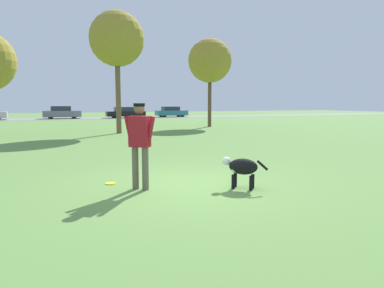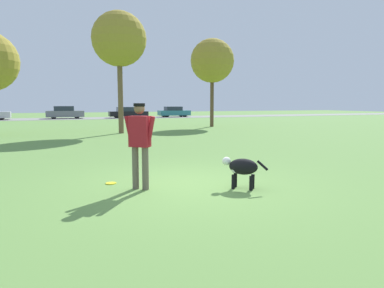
{
  "view_description": "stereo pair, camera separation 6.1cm",
  "coord_description": "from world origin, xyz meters",
  "px_view_note": "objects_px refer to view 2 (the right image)",
  "views": [
    {
      "loc": [
        -2.49,
        -6.55,
        1.69
      ],
      "look_at": [
        0.05,
        -0.4,
        0.9
      ],
      "focal_mm": 32.0,
      "sensor_mm": 36.0,
      "label": 1
    },
    {
      "loc": [
        -2.43,
        -6.57,
        1.69
      ],
      "look_at": [
        0.05,
        -0.4,
        0.9
      ],
      "focal_mm": 32.0,
      "sensor_mm": 36.0,
      "label": 2
    }
  ],
  "objects_px": {
    "dog": "(242,168)",
    "parked_car_grey": "(65,113)",
    "tree_mid_center": "(119,40)",
    "parked_car_teal": "(174,112)",
    "person": "(140,139)",
    "tree_far_right": "(212,61)",
    "parked_car_black": "(128,113)",
    "frisbee": "(111,183)"
  },
  "relations": [
    {
      "from": "frisbee",
      "to": "parked_car_black",
      "type": "xyz_separation_m",
      "value": [
        6.99,
        32.78,
        0.61
      ]
    },
    {
      "from": "frisbee",
      "to": "tree_far_right",
      "type": "bearing_deg",
      "value": 57.99
    },
    {
      "from": "tree_far_right",
      "to": "parked_car_teal",
      "type": "distance_m",
      "value": 18.71
    },
    {
      "from": "dog",
      "to": "parked_car_teal",
      "type": "relative_size",
      "value": 0.19
    },
    {
      "from": "tree_mid_center",
      "to": "parked_car_grey",
      "type": "xyz_separation_m",
      "value": [
        -2.38,
        21.08,
        -4.52
      ]
    },
    {
      "from": "tree_far_right",
      "to": "tree_mid_center",
      "type": "height_order",
      "value": "tree_mid_center"
    },
    {
      "from": "parked_car_teal",
      "to": "person",
      "type": "bearing_deg",
      "value": -108.75
    },
    {
      "from": "dog",
      "to": "parked_car_black",
      "type": "xyz_separation_m",
      "value": [
        4.63,
        34.17,
        0.19
      ]
    },
    {
      "from": "person",
      "to": "frisbee",
      "type": "relative_size",
      "value": 7.38
    },
    {
      "from": "parked_car_black",
      "to": "parked_car_teal",
      "type": "height_order",
      "value": "parked_car_teal"
    },
    {
      "from": "person",
      "to": "tree_mid_center",
      "type": "distance_m",
      "value": 13.79
    },
    {
      "from": "person",
      "to": "frisbee",
      "type": "height_order",
      "value": "person"
    },
    {
      "from": "tree_far_right",
      "to": "parked_car_black",
      "type": "xyz_separation_m",
      "value": [
        -2.61,
        17.42,
        -4.07
      ]
    },
    {
      "from": "parked_car_grey",
      "to": "parked_car_teal",
      "type": "relative_size",
      "value": 1.04
    },
    {
      "from": "tree_mid_center",
      "to": "parked_car_black",
      "type": "height_order",
      "value": "tree_mid_center"
    },
    {
      "from": "parked_car_grey",
      "to": "parked_car_teal",
      "type": "height_order",
      "value": "parked_car_grey"
    },
    {
      "from": "parked_car_grey",
      "to": "parked_car_teal",
      "type": "distance_m",
      "value": 12.76
    },
    {
      "from": "parked_car_black",
      "to": "dog",
      "type": "bearing_deg",
      "value": -96.37
    },
    {
      "from": "tree_far_right",
      "to": "parked_car_teal",
      "type": "xyz_separation_m",
      "value": [
        3.24,
        17.97,
        -4.06
      ]
    },
    {
      "from": "person",
      "to": "parked_car_teal",
      "type": "bearing_deg",
      "value": 109.7
    },
    {
      "from": "frisbee",
      "to": "dog",
      "type": "bearing_deg",
      "value": -30.54
    },
    {
      "from": "frisbee",
      "to": "parked_car_teal",
      "type": "distance_m",
      "value": 35.72
    },
    {
      "from": "tree_mid_center",
      "to": "parked_car_teal",
      "type": "distance_m",
      "value": 23.88
    },
    {
      "from": "parked_car_black",
      "to": "tree_mid_center",
      "type": "bearing_deg",
      "value": -101.12
    },
    {
      "from": "frisbee",
      "to": "parked_car_grey",
      "type": "height_order",
      "value": "parked_car_grey"
    },
    {
      "from": "tree_far_right",
      "to": "tree_mid_center",
      "type": "distance_m",
      "value": 7.77
    },
    {
      "from": "parked_car_black",
      "to": "person",
      "type": "bearing_deg",
      "value": -99.66
    },
    {
      "from": "person",
      "to": "parked_car_teal",
      "type": "distance_m",
      "value": 36.19
    },
    {
      "from": "frisbee",
      "to": "parked_car_grey",
      "type": "relative_size",
      "value": 0.06
    },
    {
      "from": "person",
      "to": "dog",
      "type": "bearing_deg",
      "value": 19.29
    },
    {
      "from": "parked_car_grey",
      "to": "person",
      "type": "bearing_deg",
      "value": -87.4
    },
    {
      "from": "dog",
      "to": "parked_car_grey",
      "type": "relative_size",
      "value": 0.19
    },
    {
      "from": "frisbee",
      "to": "parked_car_black",
      "type": "relative_size",
      "value": 0.05
    },
    {
      "from": "dog",
      "to": "parked_car_grey",
      "type": "bearing_deg",
      "value": -43.2
    },
    {
      "from": "tree_far_right",
      "to": "parked_car_black",
      "type": "height_order",
      "value": "tree_far_right"
    },
    {
      "from": "parked_car_black",
      "to": "parked_car_teal",
      "type": "distance_m",
      "value": 5.88
    },
    {
      "from": "tree_mid_center",
      "to": "parked_car_teal",
      "type": "relative_size",
      "value": 1.73
    },
    {
      "from": "dog",
      "to": "parked_car_teal",
      "type": "height_order",
      "value": "parked_car_teal"
    },
    {
      "from": "tree_mid_center",
      "to": "parked_car_grey",
      "type": "distance_m",
      "value": 21.69
    },
    {
      "from": "tree_mid_center",
      "to": "parked_car_grey",
      "type": "bearing_deg",
      "value": 96.44
    },
    {
      "from": "tree_far_right",
      "to": "parked_car_grey",
      "type": "distance_m",
      "value": 20.77
    },
    {
      "from": "person",
      "to": "tree_mid_center",
      "type": "bearing_deg",
      "value": 120.99
    }
  ]
}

